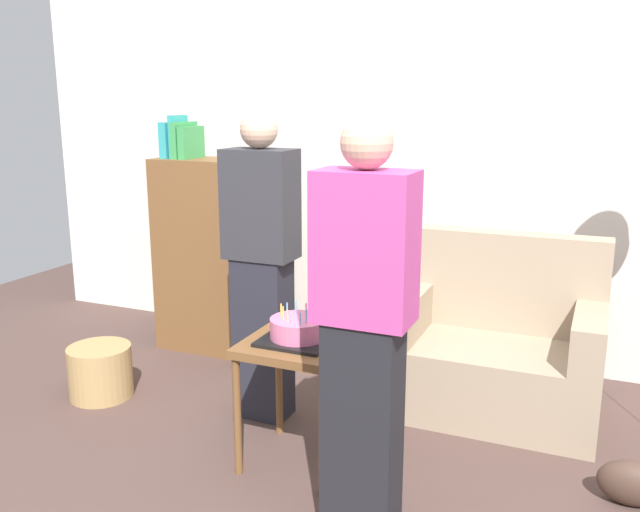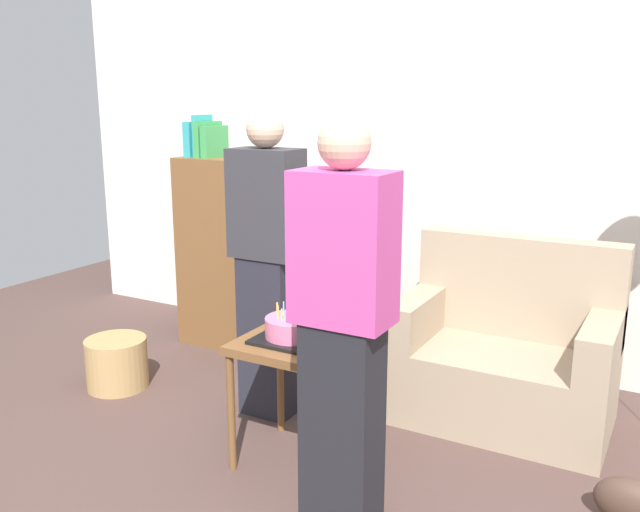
% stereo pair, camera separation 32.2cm
% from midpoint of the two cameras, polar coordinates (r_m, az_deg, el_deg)
% --- Properties ---
extents(ground_plane, '(8.00, 8.00, 0.00)m').
position_cam_midpoint_polar(ground_plane, '(3.03, -0.62, -20.64)').
color(ground_plane, '#4C3833').
extents(wall_back, '(6.00, 0.10, 2.70)m').
position_cam_midpoint_polar(wall_back, '(4.43, 12.76, 8.52)').
color(wall_back, silver).
rests_on(wall_back, ground_plane).
extents(couch, '(1.10, 0.70, 0.96)m').
position_cam_midpoint_polar(couch, '(3.81, 17.81, -8.17)').
color(couch, gray).
rests_on(couch, ground_plane).
extents(bookshelf, '(0.80, 0.36, 1.58)m').
position_cam_midpoint_polar(bookshelf, '(4.60, -5.08, 0.38)').
color(bookshelf, brown).
rests_on(bookshelf, ground_plane).
extents(side_table, '(0.48, 0.48, 0.61)m').
position_cam_midpoint_polar(side_table, '(3.14, 0.72, -8.73)').
color(side_table, brown).
rests_on(side_table, ground_plane).
extents(birthday_cake, '(0.32, 0.32, 0.17)m').
position_cam_midpoint_polar(birthday_cake, '(3.09, 0.73, -6.27)').
color(birthday_cake, black).
rests_on(birthday_cake, side_table).
extents(person_blowing_candles, '(0.36, 0.22, 1.63)m').
position_cam_midpoint_polar(person_blowing_candles, '(3.53, -1.86, -0.82)').
color(person_blowing_candles, '#23232D').
rests_on(person_blowing_candles, ground_plane).
extents(person_holding_cake, '(0.36, 0.22, 1.63)m').
position_cam_midpoint_polar(person_holding_cake, '(2.52, 5.63, -6.66)').
color(person_holding_cake, black).
rests_on(person_holding_cake, ground_plane).
extents(wicker_basket, '(0.36, 0.36, 0.30)m').
position_cam_midpoint_polar(wicker_basket, '(4.19, -14.70, -8.79)').
color(wicker_basket, '#A88451').
rests_on(wicker_basket, ground_plane).
extents(handbag, '(0.28, 0.14, 0.20)m').
position_cam_midpoint_polar(handbag, '(3.22, 27.52, -18.01)').
color(handbag, '#473328').
rests_on(handbag, ground_plane).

